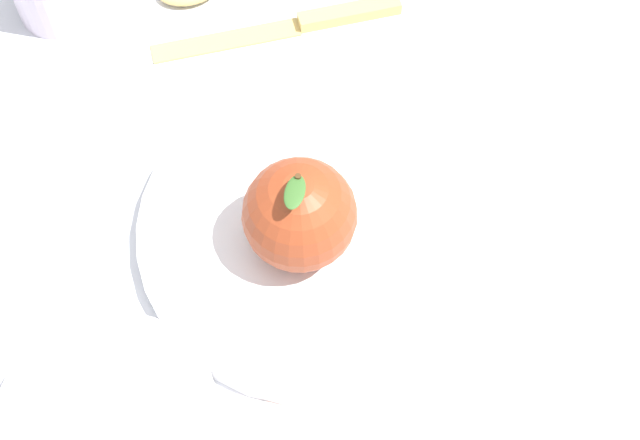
{
  "coord_description": "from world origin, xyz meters",
  "views": [
    {
      "loc": [
        0.32,
        0.07,
        0.53
      ],
      "look_at": [
        0.04,
        0.03,
        0.02
      ],
      "focal_mm": 49.41,
      "sensor_mm": 36.0,
      "label": 1
    }
  ],
  "objects_px": {
    "apple": "(300,215)",
    "side_bowl": "(111,424)",
    "dinner_plate": "(320,228)",
    "knife": "(301,24)"
  },
  "relations": [
    {
      "from": "dinner_plate",
      "to": "apple",
      "type": "xyz_separation_m",
      "value": [
        0.02,
        -0.01,
        0.04
      ]
    },
    {
      "from": "apple",
      "to": "knife",
      "type": "bearing_deg",
      "value": -169.45
    },
    {
      "from": "apple",
      "to": "knife",
      "type": "distance_m",
      "value": 0.2
    },
    {
      "from": "dinner_plate",
      "to": "side_bowl",
      "type": "xyz_separation_m",
      "value": [
        0.16,
        -0.1,
        0.02
      ]
    },
    {
      "from": "side_bowl",
      "to": "knife",
      "type": "relative_size",
      "value": 0.68
    },
    {
      "from": "dinner_plate",
      "to": "knife",
      "type": "relative_size",
      "value": 1.31
    },
    {
      "from": "side_bowl",
      "to": "knife",
      "type": "bearing_deg",
      "value": 171.8
    },
    {
      "from": "side_bowl",
      "to": "knife",
      "type": "xyz_separation_m",
      "value": [
        -0.34,
        0.05,
        -0.02
      ]
    },
    {
      "from": "dinner_plate",
      "to": "side_bowl",
      "type": "bearing_deg",
      "value": -31.09
    },
    {
      "from": "apple",
      "to": "side_bowl",
      "type": "bearing_deg",
      "value": -31.0
    }
  ]
}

